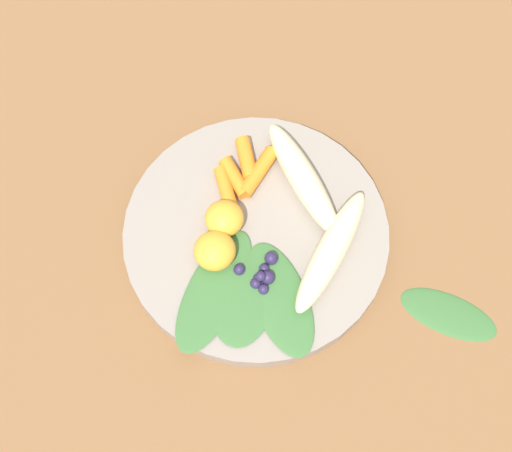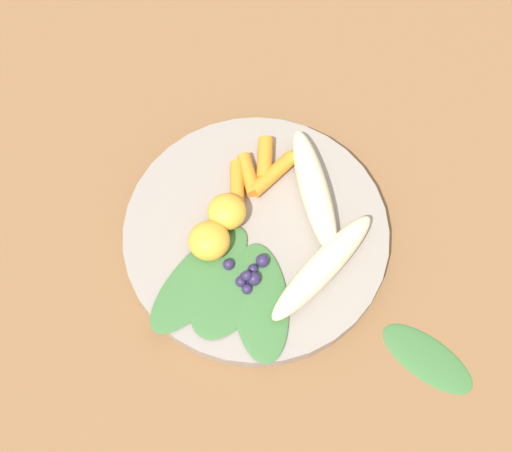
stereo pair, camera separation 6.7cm
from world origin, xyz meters
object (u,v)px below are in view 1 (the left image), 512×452
(orange_segment_near, at_px, (214,250))
(kale_leaf_stray, at_px, (449,314))
(bowl, at_px, (256,234))
(banana_peeled_right, at_px, (331,250))
(banana_peeled_left, at_px, (303,178))

(orange_segment_near, distance_m, kale_leaf_stray, 0.25)
(orange_segment_near, height_order, kale_leaf_stray, orange_segment_near)
(bowl, distance_m, kale_leaf_stray, 0.22)
(banana_peeled_right, xyz_separation_m, kale_leaf_stray, (-0.12, -0.07, -0.03))
(banana_peeled_left, distance_m, kale_leaf_stray, 0.21)
(banana_peeled_right, height_order, orange_segment_near, orange_segment_near)
(banana_peeled_left, xyz_separation_m, kale_leaf_stray, (-0.20, -0.04, -0.03))
(orange_segment_near, relative_size, kale_leaf_stray, 0.42)
(banana_peeled_left, bearing_deg, bowl, 110.60)
(banana_peeled_right, bearing_deg, bowl, 97.48)
(banana_peeled_left, xyz_separation_m, orange_segment_near, (-0.01, 0.12, 0.00))
(banana_peeled_right, distance_m, kale_leaf_stray, 0.14)
(bowl, height_order, kale_leaf_stray, bowl)
(bowl, xyz_separation_m, banana_peeled_right, (-0.07, -0.04, 0.03))
(banana_peeled_left, relative_size, banana_peeled_right, 1.00)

